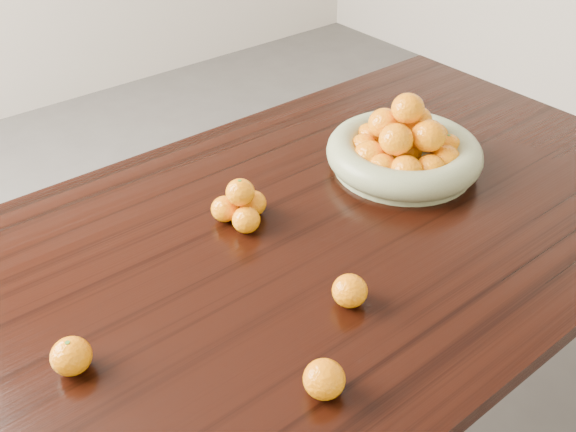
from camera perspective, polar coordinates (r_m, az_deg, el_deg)
dining_table at (r=1.34m, az=-1.26°, el=-5.83°), size 2.00×1.00×0.75m
fruit_bowl at (r=1.53m, az=10.31°, el=5.80°), size 0.37×0.37×0.19m
orange_pyramid at (r=1.34m, az=-4.20°, el=0.92°), size 0.12×0.12×0.10m
loose_orange_0 at (r=1.09m, az=-18.71°, el=-11.71°), size 0.07×0.07×0.06m
loose_orange_1 at (r=1.01m, az=3.23°, el=-14.28°), size 0.07×0.07×0.06m
loose_orange_2 at (r=1.15m, az=5.51°, el=-6.63°), size 0.06×0.06×0.06m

